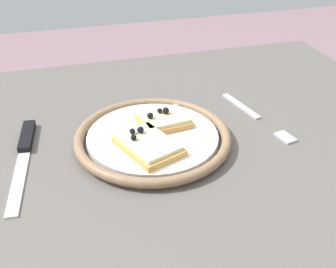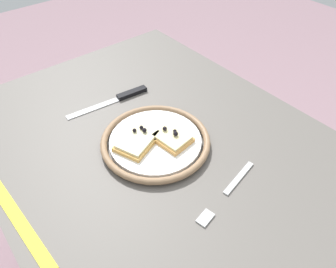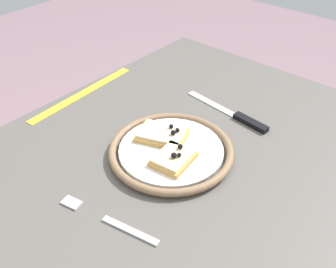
# 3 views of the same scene
# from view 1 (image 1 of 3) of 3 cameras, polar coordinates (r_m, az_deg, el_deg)

# --- Properties ---
(dining_table) EXTENTS (1.01, 0.75, 0.72)m
(dining_table) POSITION_cam_1_polar(r_m,az_deg,el_deg) (0.75, -1.29, -6.31)
(dining_table) COLOR #5B5651
(dining_table) RESTS_ON ground_plane
(plate) EXTENTS (0.26, 0.26, 0.02)m
(plate) POSITION_cam_1_polar(r_m,az_deg,el_deg) (0.68, -2.16, -0.49)
(plate) COLOR white
(plate) RESTS_ON dining_table
(pizza_slice_near) EXTENTS (0.09, 0.08, 0.03)m
(pizza_slice_near) POSITION_cam_1_polar(r_m,az_deg,el_deg) (0.71, -0.61, 2.03)
(pizza_slice_near) COLOR tan
(pizza_slice_near) RESTS_ON plate
(pizza_slice_far) EXTENTS (0.11, 0.12, 0.03)m
(pizza_slice_far) POSITION_cam_1_polar(r_m,az_deg,el_deg) (0.64, -2.79, -1.48)
(pizza_slice_far) COLOR tan
(pizza_slice_far) RESTS_ON plate
(knife) EXTENTS (0.04, 0.24, 0.01)m
(knife) POSITION_cam_1_polar(r_m,az_deg,el_deg) (0.71, -19.36, -1.79)
(knife) COLOR silver
(knife) RESTS_ON dining_table
(fork) EXTENTS (0.06, 0.20, 0.00)m
(fork) POSITION_cam_1_polar(r_m,az_deg,el_deg) (0.78, 12.23, 2.37)
(fork) COLOR #BCBCBC
(fork) RESTS_ON dining_table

